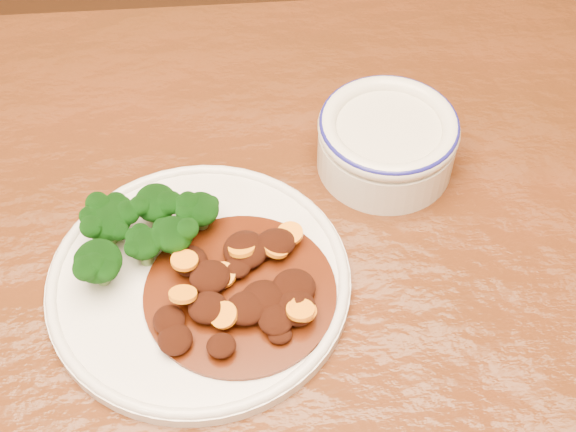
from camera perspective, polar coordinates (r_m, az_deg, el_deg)
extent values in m
cube|color=#50220E|center=(0.70, -5.71, -9.08)|extent=(1.59, 1.07, 0.04)
cylinder|color=white|center=(0.71, -6.33, -4.69)|extent=(0.27, 0.27, 0.01)
torus|color=white|center=(0.70, -6.37, -4.42)|extent=(0.26, 0.26, 0.01)
cylinder|color=#5F8444|center=(0.74, -12.22, -1.09)|extent=(0.01, 0.01, 0.02)
ellipsoid|color=black|center=(0.72, -12.48, -0.11)|extent=(0.04, 0.04, 0.03)
cylinder|color=#5F8444|center=(0.73, -6.15, -0.46)|extent=(0.01, 0.01, 0.02)
ellipsoid|color=black|center=(0.72, -6.28, 0.48)|extent=(0.03, 0.03, 0.03)
cylinder|color=#5F8444|center=(0.72, -8.00, -2.25)|extent=(0.01, 0.01, 0.02)
ellipsoid|color=black|center=(0.70, -8.17, -1.31)|extent=(0.04, 0.04, 0.03)
cylinder|color=#5F8444|center=(0.74, -9.19, -0.07)|extent=(0.01, 0.01, 0.02)
ellipsoid|color=black|center=(0.72, -9.39, 0.94)|extent=(0.04, 0.04, 0.03)
cylinder|color=#5F8444|center=(0.71, -13.05, -4.14)|extent=(0.01, 0.01, 0.02)
ellipsoid|color=black|center=(0.69, -13.35, -3.14)|extent=(0.04, 0.04, 0.03)
cylinder|color=#5F8444|center=(0.71, -10.04, -2.80)|extent=(0.01, 0.01, 0.02)
ellipsoid|color=black|center=(0.70, -10.24, -1.94)|extent=(0.03, 0.03, 0.03)
cylinder|color=#5F8444|center=(0.73, -12.54, -1.33)|extent=(0.01, 0.01, 0.02)
ellipsoid|color=black|center=(0.72, -12.83, -0.30)|extent=(0.04, 0.04, 0.03)
cylinder|color=#471B07|center=(0.69, -3.42, -5.46)|extent=(0.17, 0.17, 0.00)
ellipsoid|color=black|center=(0.67, -5.72, -6.50)|extent=(0.03, 0.03, 0.02)
ellipsoid|color=black|center=(0.65, -4.77, -9.17)|extent=(0.02, 0.02, 0.01)
ellipsoid|color=black|center=(0.67, 0.61, -6.52)|extent=(0.03, 0.04, 0.02)
ellipsoid|color=black|center=(0.68, 0.40, -5.09)|extent=(0.04, 0.04, 0.02)
ellipsoid|color=black|center=(0.67, 0.32, -7.05)|extent=(0.02, 0.02, 0.01)
ellipsoid|color=black|center=(0.69, -5.57, -4.34)|extent=(0.04, 0.03, 0.02)
ellipsoid|color=black|center=(0.70, -3.05, -2.41)|extent=(0.04, 0.04, 0.02)
ellipsoid|color=black|center=(0.67, -2.98, -6.57)|extent=(0.04, 0.03, 0.02)
ellipsoid|color=black|center=(0.67, -1.76, -5.96)|extent=(0.04, 0.04, 0.02)
ellipsoid|color=black|center=(0.66, -0.56, -8.49)|extent=(0.02, 0.02, 0.01)
ellipsoid|color=black|center=(0.70, -0.91, -1.94)|extent=(0.04, 0.03, 0.02)
ellipsoid|color=black|center=(0.66, -0.90, -7.33)|extent=(0.03, 0.03, 0.01)
ellipsoid|color=black|center=(0.70, -6.99, -3.19)|extent=(0.03, 0.03, 0.02)
ellipsoid|color=black|center=(0.66, -8.03, -8.67)|extent=(0.03, 0.03, 0.01)
ellipsoid|color=black|center=(0.67, -8.47, -7.34)|extent=(0.03, 0.03, 0.01)
ellipsoid|color=black|center=(0.70, -0.78, -2.21)|extent=(0.02, 0.03, 0.01)
ellipsoid|color=black|center=(0.69, -3.60, -3.64)|extent=(0.02, 0.02, 0.01)
cylinder|color=orange|center=(0.69, -4.67, -4.21)|extent=(0.02, 0.03, 0.01)
cylinder|color=orange|center=(0.66, 0.88, -6.70)|extent=(0.03, 0.03, 0.01)
cylinder|color=orange|center=(0.70, -3.32, -2.34)|extent=(0.03, 0.03, 0.01)
cylinder|color=orange|center=(0.67, -7.49, -5.55)|extent=(0.03, 0.03, 0.02)
cylinder|color=orange|center=(0.69, -7.38, -3.16)|extent=(0.03, 0.03, 0.01)
cylinder|color=orange|center=(0.67, -2.70, -6.47)|extent=(0.03, 0.02, 0.01)
cylinder|color=orange|center=(0.66, 1.05, -6.67)|extent=(0.03, 0.03, 0.01)
cylinder|color=orange|center=(0.70, -0.85, -2.26)|extent=(0.03, 0.03, 0.01)
cylinder|color=orange|center=(0.66, -4.58, -7.05)|extent=(0.03, 0.03, 0.02)
cylinder|color=orange|center=(0.71, 0.14, -1.25)|extent=(0.03, 0.03, 0.01)
cylinder|color=silver|center=(0.79, 6.97, 4.75)|extent=(0.13, 0.13, 0.04)
cylinder|color=silver|center=(0.77, 7.15, 6.08)|extent=(0.10, 0.10, 0.01)
torus|color=silver|center=(0.77, 7.19, 6.31)|extent=(0.14, 0.14, 0.02)
torus|color=navy|center=(0.76, 7.22, 6.55)|extent=(0.13, 0.13, 0.01)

